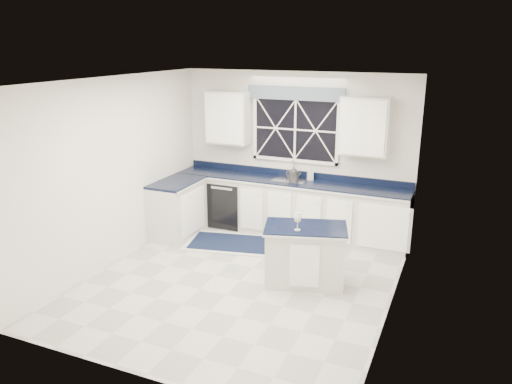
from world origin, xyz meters
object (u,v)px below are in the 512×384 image
at_px(wine_glass, 298,218).
at_px(soap_bottle, 310,173).
at_px(island, 305,254).
at_px(kettle, 294,174).
at_px(dishwasher, 230,202).
at_px(faucet, 293,168).

height_order(wine_glass, soap_bottle, soap_bottle).
relative_size(island, soap_bottle, 5.60).
distance_m(kettle, soap_bottle, 0.28).
bearing_deg(dishwasher, island, -40.58).
height_order(dishwasher, island, dishwasher).
distance_m(dishwasher, wine_glass, 2.65).
relative_size(dishwasher, faucet, 2.72).
relative_size(dishwasher, soap_bottle, 3.76).
distance_m(island, kettle, 1.98).
bearing_deg(kettle, dishwasher, -163.94).
bearing_deg(wine_glass, faucet, 110.68).
bearing_deg(wine_glass, soap_bottle, 102.63).
bearing_deg(island, soap_bottle, 89.29).
bearing_deg(soap_bottle, wine_glass, -77.37).
bearing_deg(island, wine_glass, -127.43).
bearing_deg(faucet, kettle, -67.59).
distance_m(island, wine_glass, 0.59).
bearing_deg(kettle, soap_bottle, 29.58).
height_order(faucet, soap_bottle, faucet).
height_order(island, wine_glass, wine_glass).
bearing_deg(soap_bottle, dishwasher, -173.53).
bearing_deg(faucet, wine_glass, -69.32).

